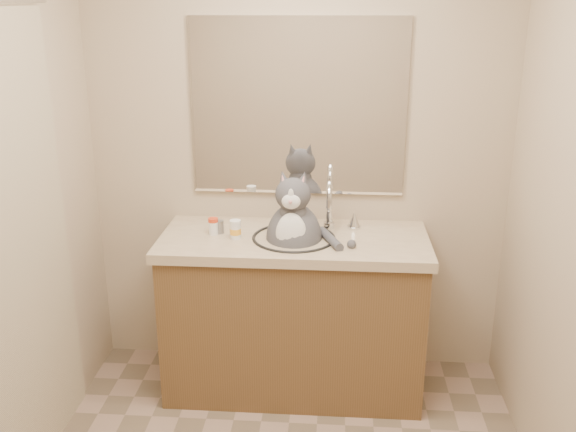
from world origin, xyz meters
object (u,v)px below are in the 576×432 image
Objects in this scene: cat at (294,235)px; pill_bottle_orange at (235,230)px; pill_bottle_redcap at (213,226)px; grey_canister at (220,227)px.

pill_bottle_orange is (-0.29, -0.02, 0.02)m from cat.
pill_bottle_orange reaches higher than pill_bottle_redcap.
grey_canister is (0.03, 0.02, -0.01)m from pill_bottle_redcap.
grey_canister is (-0.09, 0.07, -0.01)m from pill_bottle_orange.
pill_bottle_orange is 1.42× the size of grey_canister.
pill_bottle_redcap is at bearing 179.30° from cat.
pill_bottle_orange is at bearing -37.41° from grey_canister.
cat is 0.41m from pill_bottle_redcap.
cat reaches higher than pill_bottle_redcap.
pill_bottle_orange is at bearing -172.32° from cat.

